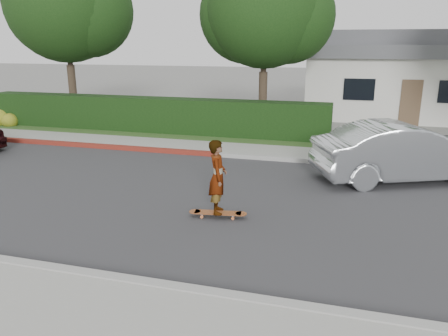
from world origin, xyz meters
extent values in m
plane|color=slate|center=(0.00, 0.00, 0.00)|extent=(120.00, 120.00, 0.00)
cube|color=#2D2D30|center=(0.00, 0.00, 0.01)|extent=(60.00, 8.00, 0.01)
cube|color=#9E9E99|center=(0.00, -4.10, 0.07)|extent=(60.00, 0.20, 0.15)
cube|color=#9E9E99|center=(0.00, 4.10, 0.07)|extent=(60.00, 0.20, 0.15)
cube|color=maroon|center=(-5.00, 4.10, 0.08)|extent=(12.00, 0.21, 0.15)
cube|color=gray|center=(0.00, 5.00, 0.06)|extent=(60.00, 1.60, 0.12)
cube|color=#2D4C1E|center=(0.00, 6.60, 0.05)|extent=(60.00, 1.60, 0.10)
cube|color=black|center=(-3.00, 7.20, 0.75)|extent=(15.00, 1.00, 1.50)
sphere|color=#2D4C19|center=(-10.20, 6.80, 0.35)|extent=(0.90, 0.90, 0.90)
sphere|color=#2D4C19|center=(-9.60, 6.60, 0.30)|extent=(0.70, 0.70, 0.70)
cylinder|color=#33261C|center=(-7.50, 8.50, 1.35)|extent=(0.36, 0.36, 2.70)
cylinder|color=#33261C|center=(-7.50, 8.50, 3.38)|extent=(0.24, 0.24, 2.25)
sphere|color=black|center=(-7.50, 8.50, 5.40)|extent=(5.20, 5.20, 5.20)
sphere|color=black|center=(-8.30, 8.90, 5.20)|extent=(4.42, 4.42, 4.42)
sphere|color=black|center=(-6.60, 8.80, 5.10)|extent=(4.16, 4.16, 4.16)
cylinder|color=#33261C|center=(1.50, 9.00, 1.26)|extent=(0.36, 0.36, 2.52)
cylinder|color=#33261C|center=(1.50, 9.00, 3.15)|extent=(0.24, 0.24, 2.10)
sphere|color=black|center=(1.50, 9.00, 5.04)|extent=(4.80, 4.80, 4.80)
sphere|color=black|center=(0.70, 9.40, 4.84)|extent=(4.08, 4.08, 4.08)
sphere|color=black|center=(2.40, 9.30, 4.74)|extent=(3.84, 3.84, 3.84)
cube|color=beige|center=(8.00, 16.00, 1.50)|extent=(10.00, 8.00, 3.00)
cube|color=#4C4C51|center=(8.00, 16.00, 3.30)|extent=(10.60, 8.60, 0.60)
cube|color=#4C4C51|center=(8.00, 16.00, 3.90)|extent=(8.40, 6.40, 0.80)
cube|color=black|center=(5.50, 11.98, 1.60)|extent=(1.40, 0.06, 1.00)
cube|color=brown|center=(7.80, 11.98, 1.05)|extent=(0.90, 0.06, 2.10)
cylinder|color=#D66F3A|center=(2.12, -1.17, 0.05)|extent=(0.07, 0.05, 0.07)
cylinder|color=#D66F3A|center=(2.09, -0.98, 0.05)|extent=(0.07, 0.05, 0.07)
cylinder|color=#D66F3A|center=(2.80, -1.07, 0.05)|extent=(0.07, 0.05, 0.07)
cylinder|color=#D66F3A|center=(2.77, -0.88, 0.05)|extent=(0.07, 0.05, 0.07)
cube|color=silver|center=(2.11, -1.08, 0.09)|extent=(0.09, 0.21, 0.03)
cube|color=silver|center=(2.78, -0.98, 0.09)|extent=(0.09, 0.21, 0.03)
cube|color=brown|center=(2.45, -1.03, 0.12)|extent=(1.05, 0.40, 0.02)
cylinder|color=brown|center=(1.94, -1.10, 0.12)|extent=(0.28, 0.28, 0.02)
cylinder|color=brown|center=(2.95, -0.95, 0.12)|extent=(0.28, 0.28, 0.02)
imported|color=white|center=(2.45, -1.03, 0.94)|extent=(0.52, 0.67, 1.62)
imported|color=silver|center=(6.62, 2.98, 0.81)|extent=(5.18, 3.57, 1.62)
camera|label=1|loc=(4.99, -9.57, 3.70)|focal=35.00mm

